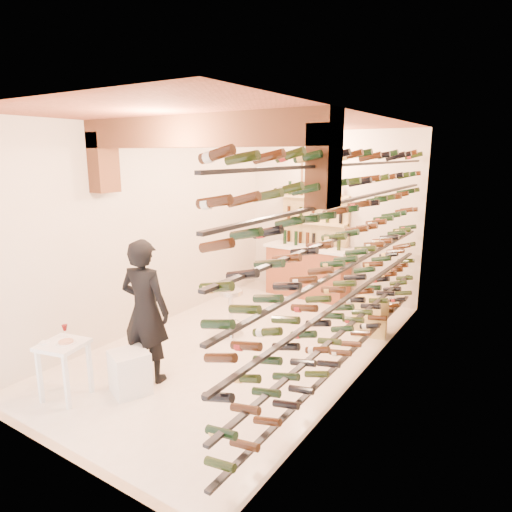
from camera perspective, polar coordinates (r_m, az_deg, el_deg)
The scene contains 11 objects.
ground at distance 6.78m, azimuth -1.40°, elevation -11.26°, with size 6.00×6.00×0.00m, color silver.
room_shell at distance 5.99m, azimuth -2.93°, elevation 7.88°, with size 3.52×6.02×3.21m.
wine_rack at distance 5.60m, azimuth 11.56°, elevation 0.01°, with size 0.32×5.70×2.56m.
back_counter at distance 8.92m, azimuth 6.59°, elevation -1.75°, with size 1.70×0.62×1.29m.
back_shelving at distance 8.99m, azimuth 7.37°, elevation 2.50°, with size 1.40×0.31×2.73m.
tasting_table at distance 5.67m, azimuth -23.25°, elevation -11.23°, with size 0.56×0.56×0.82m.
white_stool at distance 5.67m, azimuth -15.72°, elevation -14.01°, with size 0.41×0.41×0.51m, color white.
person at distance 5.69m, azimuth -13.89°, elevation -6.77°, with size 0.65×0.43×1.79m, color black.
chrome_barstool at distance 6.98m, azimuth -3.20°, elevation -6.78°, with size 0.38×0.38×0.74m.
crate_lower at distance 7.33m, azimuth 14.23°, elevation -8.46°, with size 0.51×0.36×0.30m, color #D7BC76.
crate_upper at distance 7.24m, azimuth 14.36°, elevation -6.33°, with size 0.46×0.32×0.27m, color #D7BC76.
Camera 1 is at (3.49, -5.10, 2.77)m, focal length 31.51 mm.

